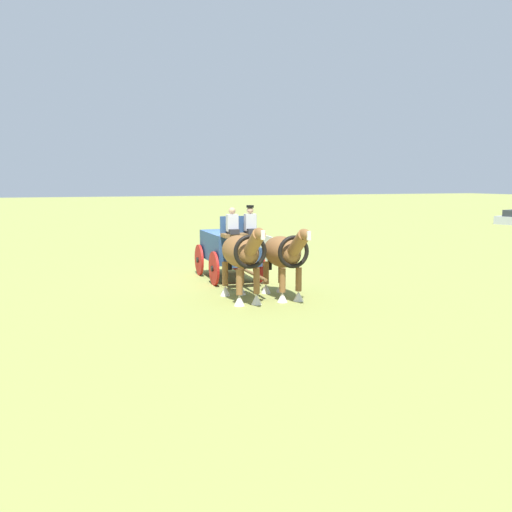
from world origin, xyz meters
The scene contains 5 objects.
ground_plane centered at (0.00, 0.00, 0.00)m, with size 220.00×220.00×0.00m, color olive.
show_wagon centered at (0.18, -0.01, 1.14)m, with size 5.60×1.84×2.67m.
draft_horse_near centered at (3.70, 0.53, 1.32)m, with size 3.03×0.99×2.18m.
draft_horse_off centered at (3.66, -0.77, 1.38)m, with size 3.11×1.00×2.25m.
sponsor_banner centered at (-4.47, 3.05, 0.55)m, with size 3.20×0.06×1.10m, color silver.
Camera 1 is at (18.40, -5.95, 3.44)m, focal length 38.60 mm.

